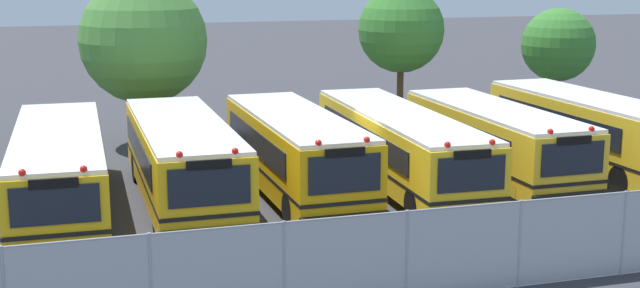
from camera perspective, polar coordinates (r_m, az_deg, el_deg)
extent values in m
plane|color=#38383D|center=(28.22, 1.79, -3.07)|extent=(160.00, 160.00, 0.00)
cube|color=yellow|center=(26.66, -16.65, -1.52)|extent=(2.76, 10.84, 1.95)
cube|color=white|center=(26.45, -16.78, 0.67)|extent=(2.71, 10.62, 0.12)
cube|color=black|center=(21.61, -16.71, -6.81)|extent=(2.55, 0.22, 0.36)
cube|color=black|center=(21.33, -16.89, -3.84)|extent=(2.05, 0.11, 0.94)
cube|color=black|center=(26.88, -13.98, -0.58)|extent=(0.25, 8.41, 0.70)
cube|color=black|center=(26.95, -19.37, -0.87)|extent=(0.25, 8.41, 0.70)
cube|color=black|center=(26.75, -16.60, -2.33)|extent=(2.79, 10.95, 0.10)
sphere|color=red|center=(21.29, -15.16, -1.59)|extent=(0.18, 0.18, 0.18)
sphere|color=red|center=(21.33, -18.85, -1.79)|extent=(0.18, 0.18, 0.18)
cube|color=black|center=(21.18, -16.97, -2.48)|extent=(1.13, 0.11, 0.24)
cylinder|color=black|center=(23.01, -13.88, -5.59)|extent=(0.30, 1.01, 1.00)
cylinder|color=black|center=(23.07, -19.42, -5.88)|extent=(0.30, 1.01, 1.00)
cylinder|color=black|center=(30.34, -14.38, -1.41)|extent=(0.30, 1.01, 1.00)
cylinder|color=black|center=(30.39, -18.56, -1.64)|extent=(0.30, 1.01, 1.00)
cube|color=yellow|center=(26.79, -8.96, -0.97)|extent=(2.60, 9.93, 2.08)
cube|color=white|center=(26.57, -9.03, 1.34)|extent=(2.55, 9.73, 0.12)
cube|color=black|center=(22.20, -7.11, -5.88)|extent=(2.58, 0.18, 0.36)
cube|color=black|center=(21.91, -7.22, -2.78)|extent=(2.07, 0.08, 1.00)
cube|color=black|center=(27.20, -6.38, 0.02)|extent=(0.10, 7.73, 0.75)
cube|color=black|center=(26.88, -11.78, -0.30)|extent=(0.10, 7.73, 0.75)
cube|color=black|center=(26.88, -8.93, -1.83)|extent=(2.63, 10.03, 0.10)
sphere|color=red|center=(22.00, -5.56, -0.47)|extent=(0.18, 0.18, 0.18)
sphere|color=red|center=(21.79, -9.15, -0.69)|extent=(0.18, 0.18, 0.18)
cube|color=black|center=(21.77, -7.25, -1.35)|extent=(1.14, 0.09, 0.24)
cylinder|color=black|center=(23.79, -5.03, -4.71)|extent=(0.29, 1.00, 1.00)
cylinder|color=black|center=(23.47, -10.43, -5.09)|extent=(0.29, 1.00, 1.00)
cylinder|color=black|center=(30.18, -7.60, -1.21)|extent=(0.29, 1.00, 1.00)
cylinder|color=black|center=(29.93, -11.86, -1.47)|extent=(0.29, 1.00, 1.00)
cube|color=#EAA80C|center=(27.37, -1.61, -0.49)|extent=(2.50, 9.45, 2.12)
cube|color=white|center=(27.16, -1.63, 1.82)|extent=(2.45, 9.26, 0.12)
cube|color=black|center=(23.17, 1.65, -5.04)|extent=(2.48, 0.18, 0.36)
cube|color=black|center=(22.88, 1.62, -1.97)|extent=(1.99, 0.07, 1.02)
cube|color=black|center=(27.94, 0.65, 0.47)|extent=(0.09, 7.36, 0.76)
cube|color=black|center=(27.29, -4.29, 0.17)|extent=(0.09, 7.36, 0.76)
cube|color=black|center=(27.47, -1.61, -1.36)|extent=(2.53, 9.55, 0.10)
sphere|color=red|center=(23.07, 3.07, 0.27)|extent=(0.18, 0.18, 0.18)
sphere|color=red|center=(22.65, -0.10, 0.07)|extent=(0.18, 0.18, 0.18)
cube|color=black|center=(22.74, 1.64, -0.56)|extent=(1.09, 0.09, 0.24)
cylinder|color=black|center=(24.86, 2.89, -3.95)|extent=(0.29, 1.00, 1.00)
cylinder|color=black|center=(24.22, -1.91, -4.36)|extent=(0.29, 1.00, 1.00)
cylinder|color=black|center=(30.60, -1.16, -0.93)|extent=(0.29, 1.00, 1.00)
cylinder|color=black|center=(30.08, -5.09, -1.19)|extent=(0.29, 1.00, 1.00)
cube|color=yellow|center=(28.67, 5.14, -0.11)|extent=(2.68, 11.13, 1.99)
cube|color=white|center=(28.47, 5.18, 1.97)|extent=(2.63, 10.90, 0.12)
cube|color=black|center=(23.86, 9.81, -4.71)|extent=(2.41, 0.23, 0.36)
cube|color=black|center=(23.60, 9.86, -1.94)|extent=(1.93, 0.12, 0.96)
cube|color=black|center=(29.31, 7.15, 0.74)|extent=(0.29, 8.63, 0.72)
cube|color=black|center=(28.49, 2.69, 0.50)|extent=(0.29, 8.63, 0.72)
cube|color=black|center=(28.75, 5.13, -0.89)|extent=(2.71, 11.24, 0.10)
sphere|color=red|center=(23.86, 11.16, 0.12)|extent=(0.18, 0.18, 0.18)
sphere|color=red|center=(23.31, 8.31, -0.05)|extent=(0.18, 0.18, 0.18)
cube|color=black|center=(23.47, 9.91, -0.68)|extent=(1.06, 0.11, 0.24)
cylinder|color=black|center=(25.58, 10.53, -3.68)|extent=(0.31, 1.01, 1.00)
cylinder|color=black|center=(24.76, 6.19, -4.06)|extent=(0.31, 1.01, 1.00)
cylinder|color=black|center=(32.62, 4.55, -0.16)|extent=(0.31, 1.01, 1.00)
cylinder|color=black|center=(31.99, 1.04, -0.36)|extent=(0.31, 1.01, 1.00)
cube|color=yellow|center=(30.03, 11.27, 0.26)|extent=(2.51, 9.28, 1.99)
cube|color=white|center=(29.84, 11.36, 2.24)|extent=(2.46, 9.09, 0.12)
cube|color=black|center=(26.30, 16.07, -3.46)|extent=(2.52, 0.17, 0.36)
cube|color=black|center=(26.06, 16.16, -0.93)|extent=(2.03, 0.07, 0.96)
cube|color=black|center=(30.84, 13.09, 1.08)|extent=(0.07, 7.23, 0.72)
cube|color=black|center=(29.66, 8.89, 0.83)|extent=(0.07, 7.23, 0.72)
cube|color=black|center=(30.11, 11.24, -0.49)|extent=(2.53, 9.37, 0.10)
sphere|color=red|center=(26.42, 17.29, 0.94)|extent=(0.18, 0.18, 0.18)
sphere|color=red|center=(25.68, 14.78, 0.78)|extent=(0.18, 0.18, 0.18)
cube|color=black|center=(25.94, 16.24, 0.22)|extent=(1.11, 0.08, 0.24)
cylinder|color=black|center=(28.08, 16.31, -2.57)|extent=(0.28, 1.00, 1.00)
cylinder|color=black|center=(26.95, 12.41, -2.96)|extent=(0.28, 1.00, 1.00)
cylinder|color=black|center=(33.15, 10.56, -0.13)|extent=(0.28, 1.00, 1.00)
cylinder|color=black|center=(32.20, 7.11, -0.37)|extent=(0.28, 1.00, 1.00)
cube|color=yellow|center=(32.03, 17.07, 0.85)|extent=(2.68, 9.57, 2.18)
cube|color=white|center=(31.84, 17.20, 2.88)|extent=(2.62, 9.38, 0.12)
cube|color=black|center=(32.93, 18.56, 1.66)|extent=(0.24, 7.42, 0.79)
cube|color=black|center=(31.52, 14.97, 1.44)|extent=(0.24, 7.42, 0.79)
cube|color=black|center=(32.11, 17.02, 0.08)|extent=(2.70, 9.67, 0.10)
cylinder|color=black|center=(28.97, 19.06, -2.31)|extent=(0.31, 1.01, 1.00)
cylinder|color=black|center=(35.19, 15.63, 0.32)|extent=(0.31, 1.01, 1.00)
cylinder|color=black|center=(34.04, 12.63, 0.10)|extent=(0.31, 1.01, 1.00)
cylinder|color=#4C3823|center=(35.73, -11.24, 1.78)|extent=(0.39, 0.39, 2.33)
sphere|color=#478438|center=(35.34, -11.44, 6.66)|extent=(5.03, 5.03, 5.03)
sphere|color=#478438|center=(35.61, -10.95, 7.32)|extent=(3.33, 3.33, 3.33)
cylinder|color=#4C3823|center=(38.70, 5.23, 3.19)|extent=(0.29, 0.29, 2.95)
sphere|color=#387A2D|center=(38.37, 5.32, 7.45)|extent=(3.75, 3.75, 3.75)
sphere|color=#387A2D|center=(38.43, 5.44, 8.19)|extent=(2.16, 2.16, 2.16)
cylinder|color=#4C3823|center=(42.14, 15.09, 3.04)|extent=(0.33, 0.33, 2.24)
sphere|color=#387A2D|center=(41.86, 15.27, 6.26)|extent=(3.37, 3.37, 3.37)
sphere|color=#387A2D|center=(41.43, 15.29, 5.97)|extent=(1.96, 1.96, 1.96)
cylinder|color=#9EA0A3|center=(17.82, -10.97, -8.84)|extent=(0.07, 0.07, 2.05)
cylinder|color=#9EA0A3|center=(18.27, -2.35, -8.11)|extent=(0.07, 0.07, 2.05)
cylinder|color=#9EA0A3|center=(19.10, 5.67, -7.26)|extent=(0.07, 0.07, 2.05)
cylinder|color=#9EA0A3|center=(20.26, 12.86, -6.37)|extent=(0.07, 0.07, 2.05)
cylinder|color=#9EA0A3|center=(21.71, 19.16, -5.51)|extent=(0.07, 0.07, 2.05)
cube|color=#ADB2B7|center=(19.64, 9.37, -6.82)|extent=(24.58, 0.02, 2.01)
cylinder|color=#9EA0A3|center=(19.35, 9.47, -4.03)|extent=(24.58, 0.04, 0.04)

